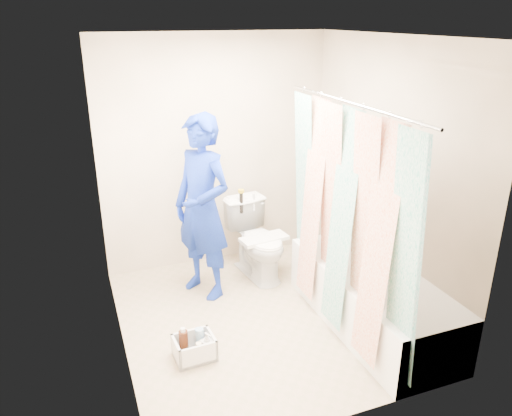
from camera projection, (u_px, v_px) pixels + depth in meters
name	position (u px, v px, depth m)	size (l,w,h in m)	color
floor	(261.00, 318.00, 4.48)	(2.60, 2.60, 0.00)	tan
ceiling	(263.00, 36.00, 3.60)	(2.40, 2.60, 0.02)	white
wall_back	(216.00, 153.00, 5.17)	(2.40, 0.02, 2.40)	beige
wall_front	(344.00, 261.00, 2.91)	(2.40, 0.02, 2.40)	beige
wall_left	(109.00, 212.00, 3.64)	(0.02, 2.60, 2.40)	beige
wall_right	(387.00, 176.00, 4.44)	(0.02, 2.60, 2.40)	beige
bathtub	(371.00, 298.00, 4.29)	(0.70, 1.75, 0.50)	white
curtain_rod	(352.00, 103.00, 3.57)	(0.02, 0.02, 1.90)	silver
shower_curtain	(343.00, 223.00, 3.91)	(0.06, 1.75, 1.80)	white
toilet	(258.00, 240.00, 5.10)	(0.44, 0.76, 0.78)	white
tank_lid	(264.00, 239.00, 4.97)	(0.48, 0.21, 0.04)	white
tank_internals	(245.00, 200.00, 5.11)	(0.19, 0.06, 0.25)	black
plumber	(202.00, 208.00, 4.60)	(0.64, 0.42, 1.75)	#1042A6
cleaning_caddy	(196.00, 348.00, 3.93)	(0.32, 0.27, 0.24)	silver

